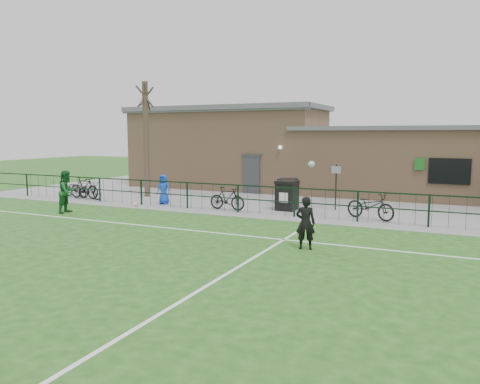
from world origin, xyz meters
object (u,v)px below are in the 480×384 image
at_px(bare_tree, 146,140).
at_px(sign_post, 336,187).
at_px(bicycle_a, 76,188).
at_px(bicycle_e, 370,206).
at_px(wheelie_bin_right, 288,192).
at_px(wheelie_bin_left, 287,196).
at_px(outfield_player, 67,192).
at_px(bicycle_b, 84,188).
at_px(bicycle_d, 227,198).
at_px(ball_ground, 136,204).
at_px(bicycle_c, 90,190).
at_px(spectator_child, 164,189).

bearing_deg(bare_tree, sign_post, -1.03).
distance_m(bicycle_a, bicycle_e, 15.11).
relative_size(bare_tree, bicycle_e, 2.95).
bearing_deg(wheelie_bin_right, bicycle_e, -35.14).
height_order(wheelie_bin_left, outfield_player, outfield_player).
distance_m(wheelie_bin_left, outfield_player, 9.37).
xyz_separation_m(bicycle_b, bicycle_d, (8.26, -0.12, -0.05)).
xyz_separation_m(bicycle_b, outfield_player, (2.40, -3.52, 0.32)).
relative_size(bare_tree, bicycle_d, 3.59).
bearing_deg(bicycle_d, bare_tree, 70.79).
relative_size(sign_post, bicycle_a, 1.15).
xyz_separation_m(wheelie_bin_right, bicycle_a, (-10.85, -2.46, -0.10)).
bearing_deg(bicycle_b, sign_post, -80.52).
bearing_deg(bicycle_e, ball_ground, 117.82).
bearing_deg(wheelie_bin_left, outfield_player, -149.69).
bearing_deg(wheelie_bin_right, wheelie_bin_left, -76.13).
height_order(wheelie_bin_right, bicycle_c, wheelie_bin_right).
relative_size(wheelie_bin_left, bicycle_c, 0.70).
distance_m(sign_post, bicycle_a, 13.46).
bearing_deg(bicycle_a, bicycle_e, -88.40).
distance_m(bicycle_e, outfield_player, 12.48).
bearing_deg(wheelie_bin_left, bicycle_c, -172.66).
bearing_deg(spectator_child, bare_tree, 137.90).
xyz_separation_m(bare_tree, sign_post, (10.10, -0.18, -1.98)).
bearing_deg(ball_ground, bare_tree, 117.23).
relative_size(bicycle_a, ball_ground, 7.51).
bearing_deg(bicycle_b, bicycle_c, -94.52).
relative_size(bicycle_b, bicycle_c, 1.08).
height_order(wheelie_bin_left, bicycle_e, wheelie_bin_left).
height_order(bare_tree, bicycle_a, bare_tree).
distance_m(bicycle_d, bicycle_e, 6.05).
xyz_separation_m(spectator_child, outfield_player, (-2.36, -3.67, 0.18)).
bearing_deg(bicycle_c, wheelie_bin_left, -76.26).
bearing_deg(bicycle_a, wheelie_bin_right, -75.46).
relative_size(bicycle_d, outfield_player, 0.93).
xyz_separation_m(wheelie_bin_left, bicycle_d, (-2.37, -1.09, -0.10)).
distance_m(wheelie_bin_right, outfield_player, 9.87).
bearing_deg(wheelie_bin_left, bicycle_e, -9.87).
distance_m(bicycle_d, outfield_player, 6.78).
bearing_deg(bare_tree, bicycle_c, -134.57).
xyz_separation_m(bicycle_c, outfield_player, (2.00, -3.48, 0.43)).
distance_m(bare_tree, sign_post, 10.29).
xyz_separation_m(bicycle_a, bicycle_b, (0.81, -0.27, 0.10)).
relative_size(bicycle_c, outfield_player, 0.95).
xyz_separation_m(bicycle_d, ball_ground, (-4.26, -0.87, -0.41)).
relative_size(bicycle_b, ball_ground, 7.97).
xyz_separation_m(wheelie_bin_left, bicycle_a, (-11.44, -0.71, -0.14)).
bearing_deg(bare_tree, wheelie_bin_right, 5.24).
height_order(bicycle_d, bicycle_e, bicycle_e).
xyz_separation_m(bicycle_d, outfield_player, (-5.86, -3.40, 0.37)).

